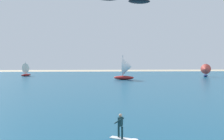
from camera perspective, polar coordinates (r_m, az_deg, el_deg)
ocean at (r=49.78m, az=-2.06°, el=-3.37°), size 160.00×90.00×0.10m
kitesurfer at (r=18.02m, az=2.36°, el=-12.67°), size 1.98×1.45×1.67m
sailboat_heeled_over at (r=74.72m, az=19.29°, el=-0.04°), size 3.06×3.41×3.79m
sailboat_leading at (r=76.79m, az=-17.62°, el=0.12°), size 3.25×3.55×3.94m
sailboat_outermost at (r=61.91m, az=3.13°, el=0.33°), size 5.03×4.39×5.67m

